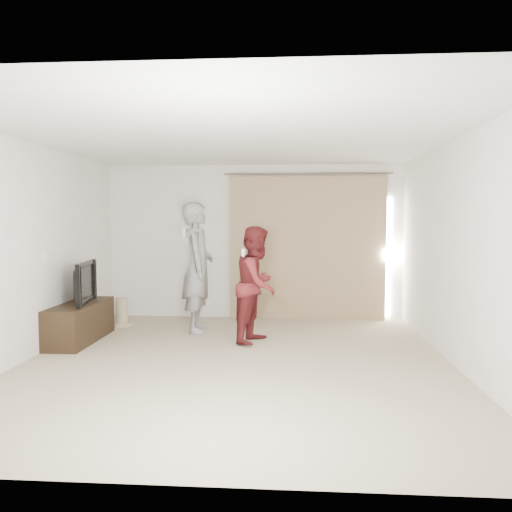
{
  "coord_description": "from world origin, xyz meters",
  "views": [
    {
      "loc": [
        0.63,
        -5.71,
        1.65
      ],
      "look_at": [
        0.14,
        1.2,
        1.17
      ],
      "focal_mm": 35.0,
      "sensor_mm": 36.0,
      "label": 1
    }
  ],
  "objects_px": {
    "tv_console": "(80,322)",
    "tv": "(79,283)",
    "person_man": "(198,267)",
    "person_woman": "(257,284)"
  },
  "relations": [
    {
      "from": "tv",
      "to": "person_man",
      "type": "xyz_separation_m",
      "value": [
        1.51,
        0.72,
        0.15
      ]
    },
    {
      "from": "tv_console",
      "to": "tv",
      "type": "distance_m",
      "value": 0.55
    },
    {
      "from": "person_man",
      "to": "person_woman",
      "type": "relative_size",
      "value": 1.22
    },
    {
      "from": "person_man",
      "to": "person_woman",
      "type": "height_order",
      "value": "person_man"
    },
    {
      "from": "person_man",
      "to": "tv_console",
      "type": "bearing_deg",
      "value": -154.45
    },
    {
      "from": "tv_console",
      "to": "person_man",
      "type": "relative_size",
      "value": 0.71
    },
    {
      "from": "person_man",
      "to": "tv",
      "type": "bearing_deg",
      "value": -154.45
    },
    {
      "from": "tv",
      "to": "person_man",
      "type": "distance_m",
      "value": 1.68
    },
    {
      "from": "person_woman",
      "to": "person_man",
      "type": "bearing_deg",
      "value": 147.63
    },
    {
      "from": "person_man",
      "to": "person_woman",
      "type": "distance_m",
      "value": 1.11
    }
  ]
}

